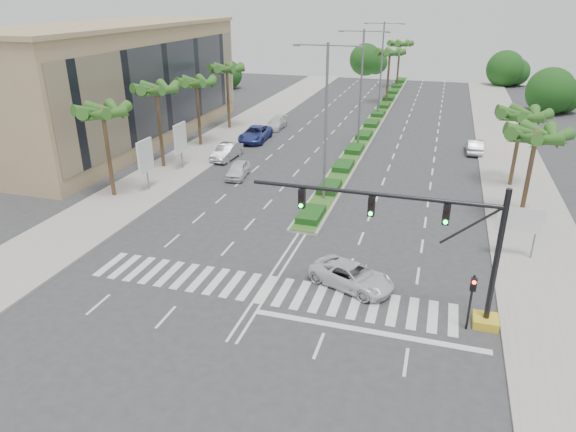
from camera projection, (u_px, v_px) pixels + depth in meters
name	position (u px, v px, depth m)	size (l,w,h in m)	color
ground	(266.00, 289.00, 28.51)	(160.00, 160.00, 0.00)	#333335
footpath_right	(521.00, 194.00, 42.01)	(6.00, 120.00, 0.15)	gray
footpath_left	(186.00, 162.00, 50.10)	(6.00, 120.00, 0.15)	gray
median	(377.00, 118.00, 68.01)	(2.20, 75.00, 0.20)	gray
median_grass	(377.00, 117.00, 67.96)	(1.80, 75.00, 0.04)	#2C551D
building	(118.00, 85.00, 55.90)	(12.00, 36.00, 12.00)	tan
signal_gantry	(447.00, 257.00, 24.67)	(12.60, 1.20, 7.20)	gold
pedestrian_signal	(472.00, 294.00, 24.29)	(0.28, 0.36, 3.00)	black
direction_sign	(520.00, 222.00, 30.97)	(2.70, 0.11, 3.40)	slate
billboard_near	(145.00, 157.00, 41.74)	(0.18, 2.10, 4.35)	slate
billboard_far	(180.00, 138.00, 47.01)	(0.18, 2.10, 4.35)	slate
palm_left_near	(103.00, 115.00, 39.04)	(4.57, 4.68, 7.55)	brown
palm_left_mid	(156.00, 92.00, 45.91)	(4.57, 4.68, 7.95)	brown
palm_left_far	(197.00, 85.00, 53.17)	(4.57, 4.68, 7.35)	brown
palm_left_end	(227.00, 71.00, 60.05)	(4.57, 4.68, 7.75)	brown
palm_right_near	(536.00, 138.00, 34.49)	(4.57, 4.68, 7.05)	brown
palm_right_far	(522.00, 117.00, 41.64)	(4.57, 4.68, 6.75)	brown
palm_median_a	(390.00, 54.00, 74.00)	(4.57, 4.68, 8.05)	brown
palm_median_b	(400.00, 45.00, 87.18)	(4.57, 4.68, 8.05)	brown
streetlight_near	(326.00, 116.00, 38.11)	(5.10, 0.25, 12.00)	slate
streetlight_mid	(361.00, 83.00, 52.17)	(5.10, 0.25, 12.00)	slate
streetlight_far	(382.00, 64.00, 66.23)	(5.10, 0.25, 12.00)	slate
car_parked_a	(238.00, 170.00, 45.85)	(1.61, 4.01, 1.37)	silver
car_parked_b	(227.00, 152.00, 50.87)	(1.61, 4.63, 1.52)	#B1B1B6
car_parked_c	(255.00, 134.00, 57.22)	(2.66, 5.78, 1.61)	navy
car_parked_d	(276.00, 123.00, 62.56)	(1.83, 4.50, 1.31)	silver
car_crossing	(352.00, 276.00, 28.57)	(2.24, 4.86, 1.35)	silver
car_right	(474.00, 146.00, 52.89)	(1.51, 4.33, 1.43)	#A7A7AB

